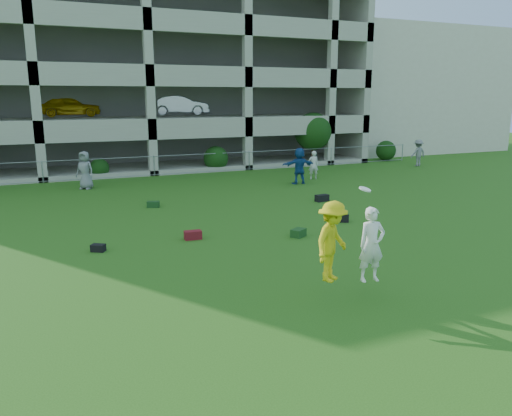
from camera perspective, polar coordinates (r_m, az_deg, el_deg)
name	(u,v)px	position (r m, az deg, el deg)	size (l,w,h in m)	color
ground	(323,287)	(12.38, 7.61, -8.95)	(100.00, 100.00, 0.00)	#235114
stucco_building	(384,91)	(47.68, 14.43, 12.78)	(16.00, 14.00, 10.00)	beige
bystander_c	(85,170)	(26.34, -18.97, 4.11)	(0.93, 0.60, 1.89)	gray
bystander_d	(299,166)	(26.52, 4.96, 4.83)	(1.78, 0.57, 1.92)	navy
bystander_e	(313,165)	(28.20, 6.57, 4.91)	(0.58, 0.38, 1.58)	silver
bystander_f	(418,153)	(35.03, 18.03, 6.01)	(1.13, 0.65, 1.76)	slate
bag_red_a	(193,235)	(16.32, -7.22, -3.08)	(0.55, 0.30, 0.28)	#550E1C
bag_black_b	(98,248)	(15.67, -17.59, -4.37)	(0.40, 0.25, 0.22)	black
bag_green_c	(298,233)	(16.55, 4.86, -2.84)	(0.50, 0.35, 0.26)	#153513
crate_d	(343,218)	(18.73, 9.93, -1.10)	(0.35, 0.35, 0.30)	black
bag_black_e	(322,198)	(22.23, 7.55, 1.14)	(0.60, 0.30, 0.30)	black
bag_green_g	(153,204)	(21.30, -11.67, 0.42)	(0.50, 0.30, 0.25)	#123316
frisbee_contest	(342,242)	(11.24, 9.83, -3.87)	(2.06, 1.19, 2.27)	yellow
parking_garage	(125,75)	(38.03, -14.78, 14.44)	(30.00, 14.00, 12.00)	#9E998C
fence	(154,166)	(29.70, -11.57, 4.77)	(36.06, 0.06, 1.20)	gray
shrub_row	(224,146)	(31.52, -3.67, 7.08)	(34.38, 2.52, 3.50)	#163D11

